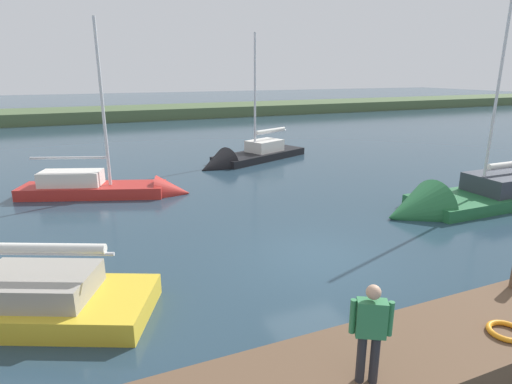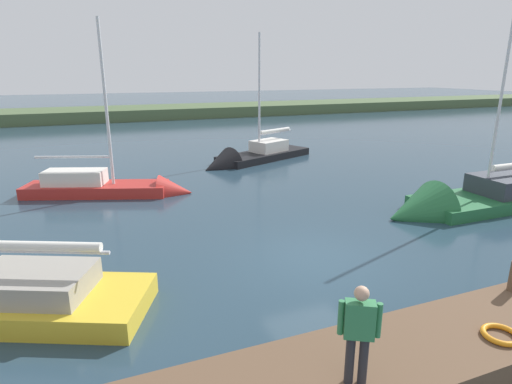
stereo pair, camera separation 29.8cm
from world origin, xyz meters
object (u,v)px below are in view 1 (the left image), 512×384
object	(u,v)px
life_ring_buoy	(506,331)
sailboat_far_right	(112,191)
person_on_dock	(370,328)
sailboat_inner_slip	(461,203)
sailboat_behind_pier	(244,160)

from	to	relation	value
life_ring_buoy	sailboat_far_right	world-z (taller)	sailboat_far_right
life_ring_buoy	person_on_dock	distance (m)	3.22
sailboat_inner_slip	sailboat_behind_pier	bearing A→B (deg)	-67.39
person_on_dock	sailboat_far_right	bearing A→B (deg)	39.97
sailboat_far_right	person_on_dock	world-z (taller)	sailboat_far_right
sailboat_behind_pier	person_on_dock	xyz separation A→B (m)	(5.25, 18.52, 1.45)
life_ring_buoy	person_on_dock	size ratio (longest dim) A/B	0.40
life_ring_buoy	sailboat_inner_slip	xyz separation A→B (m)	(-6.92, -7.08, -0.50)
sailboat_inner_slip	person_on_dock	size ratio (longest dim) A/B	5.50
life_ring_buoy	sailboat_behind_pier	world-z (taller)	sailboat_behind_pier
sailboat_behind_pier	life_ring_buoy	bearing A→B (deg)	60.25
life_ring_buoy	person_on_dock	world-z (taller)	person_on_dock
sailboat_behind_pier	sailboat_inner_slip	distance (m)	12.40
life_ring_buoy	sailboat_inner_slip	distance (m)	9.91
sailboat_behind_pier	person_on_dock	world-z (taller)	sailboat_behind_pier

